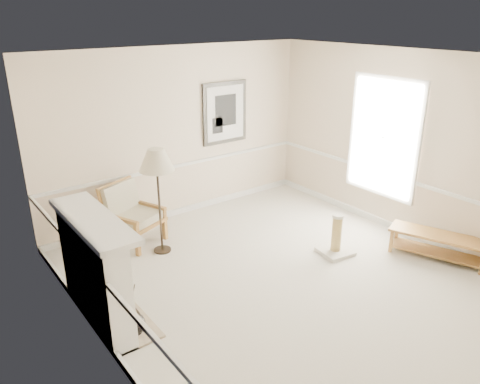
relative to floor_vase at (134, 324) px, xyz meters
name	(u,v)px	position (x,y,z in m)	size (l,w,h in m)	color
ground	(284,277)	(2.15, -0.10, -0.13)	(5.50, 5.50, 0.00)	silver
room	(293,143)	(2.29, -0.02, 1.73)	(5.04, 5.54, 2.92)	beige
fireplace	(96,272)	(-0.19, 0.50, 0.51)	(0.64, 1.64, 1.31)	white
floor_vase	(134,324)	(0.00, 0.00, 0.00)	(0.25, 0.25, 0.73)	black
armchair	(129,211)	(0.95, 2.16, 0.38)	(0.95, 0.97, 0.95)	olive
floor_lamp	(157,163)	(1.18, 1.57, 1.27)	(0.59, 0.59, 1.61)	black
bench	(438,242)	(4.30, -1.04, 0.13)	(0.87, 1.41, 0.39)	olive
scratching_post	(336,241)	(3.23, -0.06, 0.07)	(0.51, 0.51, 0.64)	white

